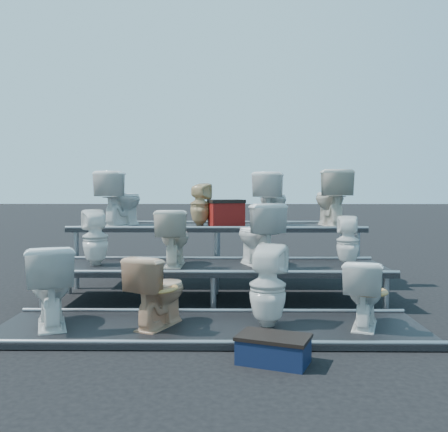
{
  "coord_description": "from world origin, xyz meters",
  "views": [
    {
      "loc": [
        0.19,
        -6.15,
        1.42
      ],
      "look_at": [
        0.12,
        0.1,
        1.07
      ],
      "focal_mm": 40.0,
      "sensor_mm": 36.0,
      "label": 1
    }
  ],
  "objects_px": {
    "toilet_7": "(348,241)",
    "toilet_4": "(95,238)",
    "toilet_2": "(268,286)",
    "step_stool": "(273,351)",
    "toilet_11": "(331,198)",
    "toilet_8": "(121,199)",
    "toilet_10": "(271,199)",
    "toilet_1": "(158,290)",
    "toilet_5": "(174,237)",
    "toilet_3": "(364,293)",
    "toilet_6": "(258,234)",
    "red_crate": "(226,215)",
    "toilet_0": "(50,285)",
    "toilet_9": "(200,204)"
  },
  "relations": [
    {
      "from": "toilet_7",
      "to": "toilet_4",
      "type": "bearing_deg",
      "value": 9.47
    },
    {
      "from": "toilet_2",
      "to": "step_stool",
      "type": "relative_size",
      "value": 1.45
    },
    {
      "from": "toilet_11",
      "to": "toilet_8",
      "type": "bearing_deg",
      "value": -4.06
    },
    {
      "from": "toilet_8",
      "to": "toilet_11",
      "type": "distance_m",
      "value": 3.15
    },
    {
      "from": "toilet_10",
      "to": "toilet_8",
      "type": "bearing_deg",
      "value": 15.53
    },
    {
      "from": "toilet_1",
      "to": "toilet_11",
      "type": "height_order",
      "value": "toilet_11"
    },
    {
      "from": "toilet_10",
      "to": "step_stool",
      "type": "bearing_deg",
      "value": 101.17
    },
    {
      "from": "toilet_7",
      "to": "toilet_1",
      "type": "bearing_deg",
      "value": 40.47
    },
    {
      "from": "toilet_4",
      "to": "toilet_10",
      "type": "relative_size",
      "value": 0.87
    },
    {
      "from": "toilet_2",
      "to": "toilet_5",
      "type": "distance_m",
      "value": 1.72
    },
    {
      "from": "toilet_3",
      "to": "toilet_6",
      "type": "distance_m",
      "value": 1.69
    },
    {
      "from": "toilet_3",
      "to": "toilet_5",
      "type": "relative_size",
      "value": 0.95
    },
    {
      "from": "red_crate",
      "to": "step_stool",
      "type": "bearing_deg",
      "value": -97.6
    },
    {
      "from": "toilet_0",
      "to": "toilet_5",
      "type": "relative_size",
      "value": 1.15
    },
    {
      "from": "step_stool",
      "to": "toilet_5",
      "type": "bearing_deg",
      "value": 136.99
    },
    {
      "from": "toilet_4",
      "to": "toilet_7",
      "type": "height_order",
      "value": "toilet_4"
    },
    {
      "from": "toilet_0",
      "to": "toilet_11",
      "type": "height_order",
      "value": "toilet_11"
    },
    {
      "from": "toilet_4",
      "to": "step_stool",
      "type": "bearing_deg",
      "value": 108.42
    },
    {
      "from": "toilet_1",
      "to": "toilet_2",
      "type": "height_order",
      "value": "toilet_2"
    },
    {
      "from": "toilet_0",
      "to": "toilet_7",
      "type": "bearing_deg",
      "value": -178.82
    },
    {
      "from": "toilet_1",
      "to": "toilet_9",
      "type": "distance_m",
      "value": 2.72
    },
    {
      "from": "toilet_6",
      "to": "toilet_10",
      "type": "xyz_separation_m",
      "value": [
        0.27,
        1.3,
        0.41
      ]
    },
    {
      "from": "step_stool",
      "to": "toilet_0",
      "type": "bearing_deg",
      "value": 178.81
    },
    {
      "from": "toilet_0",
      "to": "toilet_1",
      "type": "bearing_deg",
      "value": 159.28
    },
    {
      "from": "toilet_1",
      "to": "red_crate",
      "type": "height_order",
      "value": "red_crate"
    },
    {
      "from": "toilet_6",
      "to": "toilet_11",
      "type": "distance_m",
      "value": 1.8
    },
    {
      "from": "toilet_3",
      "to": "toilet_7",
      "type": "bearing_deg",
      "value": -77.22
    },
    {
      "from": "toilet_6",
      "to": "toilet_7",
      "type": "distance_m",
      "value": 1.12
    },
    {
      "from": "toilet_3",
      "to": "toilet_9",
      "type": "bearing_deg",
      "value": -36.75
    },
    {
      "from": "toilet_0",
      "to": "toilet_7",
      "type": "relative_size",
      "value": 1.31
    },
    {
      "from": "step_stool",
      "to": "toilet_1",
      "type": "bearing_deg",
      "value": 161.61
    },
    {
      "from": "toilet_1",
      "to": "toilet_5",
      "type": "bearing_deg",
      "value": -66.05
    },
    {
      "from": "toilet_7",
      "to": "step_stool",
      "type": "distance_m",
      "value": 2.53
    },
    {
      "from": "toilet_1",
      "to": "toilet_7",
      "type": "xyz_separation_m",
      "value": [
        2.16,
        1.3,
        0.35
      ]
    },
    {
      "from": "toilet_0",
      "to": "toilet_9",
      "type": "bearing_deg",
      "value": -137.7
    },
    {
      "from": "toilet_7",
      "to": "toilet_8",
      "type": "xyz_separation_m",
      "value": [
        -3.1,
        1.3,
        0.5
      ]
    },
    {
      "from": "toilet_1",
      "to": "toilet_6",
      "type": "bearing_deg",
      "value": -104.78
    },
    {
      "from": "red_crate",
      "to": "step_stool",
      "type": "height_order",
      "value": "red_crate"
    },
    {
      "from": "toilet_1",
      "to": "red_crate",
      "type": "bearing_deg",
      "value": -80.37
    },
    {
      "from": "toilet_3",
      "to": "toilet_10",
      "type": "relative_size",
      "value": 0.84
    },
    {
      "from": "toilet_2",
      "to": "toilet_10",
      "type": "bearing_deg",
      "value": -77.34
    },
    {
      "from": "toilet_6",
      "to": "toilet_3",
      "type": "bearing_deg",
      "value": 105.5
    },
    {
      "from": "toilet_2",
      "to": "red_crate",
      "type": "relative_size",
      "value": 1.68
    },
    {
      "from": "toilet_3",
      "to": "toilet_6",
      "type": "height_order",
      "value": "toilet_6"
    },
    {
      "from": "toilet_6",
      "to": "step_stool",
      "type": "bearing_deg",
      "value": 68.98
    },
    {
      "from": "toilet_11",
      "to": "toilet_5",
      "type": "bearing_deg",
      "value": 26.42
    },
    {
      "from": "toilet_5",
      "to": "toilet_8",
      "type": "distance_m",
      "value": 1.67
    },
    {
      "from": "toilet_7",
      "to": "toilet_11",
      "type": "bearing_deg",
      "value": -82.7
    },
    {
      "from": "toilet_9",
      "to": "toilet_3",
      "type": "bearing_deg",
      "value": 149.14
    },
    {
      "from": "toilet_1",
      "to": "toilet_7",
      "type": "bearing_deg",
      "value": -124.86
    }
  ]
}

